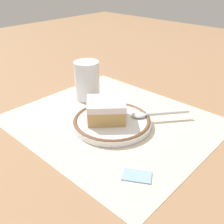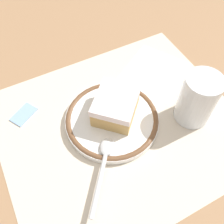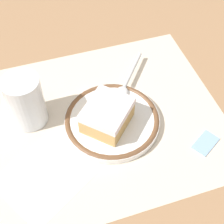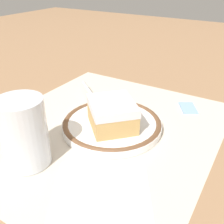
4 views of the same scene
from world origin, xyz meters
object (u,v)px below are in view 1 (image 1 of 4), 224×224
Objects in this scene: napkin at (48,114)px; sugar_packet at (137,175)px; spoon at (152,114)px; cake_slice at (106,110)px; cup at (87,83)px; plate at (112,122)px.

sugar_packet reaches higher than napkin.
sugar_packet is (-0.09, 0.17, -0.01)m from spoon.
napkin is (0.13, 0.07, -0.04)m from cake_slice.
napkin is (0.20, 0.15, -0.02)m from spoon.
spoon is 0.25m from napkin.
cup reaches higher than sugar_packet.
plate is 1.34× the size of napkin.
sugar_packet is (-0.15, 0.09, -0.00)m from plate.
plate reaches higher than sugar_packet.
cake_slice reaches higher than spoon.
cup is 0.33m from sugar_packet.
napkin is (0.00, 0.13, -0.04)m from cup.
spoon reaches higher than napkin.
cake_slice is 0.93× the size of spoon.
sugar_packet is at bearing 152.37° from cup.
plate is 1.60× the size of cake_slice.
cake_slice is at bearing 50.46° from spoon.
napkin is at bearing -4.33° from sugar_packet.
cup reaches higher than napkin.
cake_slice is 1.08× the size of cup.
plate is 0.17m from sugar_packet.
cup reaches higher than plate.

